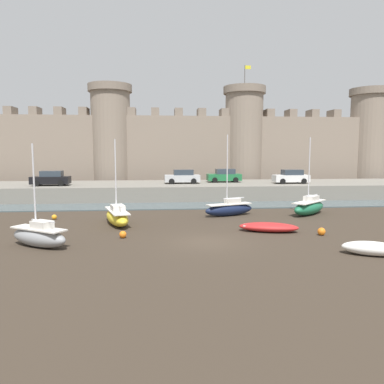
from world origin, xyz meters
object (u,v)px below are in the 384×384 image
(mooring_buoy_mid_mud, at_px, (322,232))
(sailboat_near_channel_right, at_px, (39,236))
(sailboat_midflat_left, at_px, (117,216))
(sailboat_near_channel_left, at_px, (229,208))
(car_quay_east, at_px, (291,177))
(mooring_buoy_near_shore, at_px, (54,217))
(sailboat_foreground_left, at_px, (309,207))
(car_quay_centre_east, at_px, (224,176))
(rowboat_foreground_centre, at_px, (372,248))
(car_quay_centre_west, at_px, (51,179))
(car_quay_west, at_px, (182,177))
(rowboat_midflat_right, at_px, (269,227))
(mooring_buoy_off_centre, at_px, (123,234))
(mooring_buoy_near_channel, at_px, (39,222))

(mooring_buoy_mid_mud, bearing_deg, sailboat_near_channel_right, -175.44)
(sailboat_midflat_left, height_order, sailboat_near_channel_left, sailboat_near_channel_left)
(sailboat_near_channel_right, distance_m, car_quay_east, 30.63)
(sailboat_near_channel_right, distance_m, mooring_buoy_near_shore, 8.91)
(sailboat_foreground_left, distance_m, car_quay_east, 11.99)
(car_quay_centre_east, bearing_deg, mooring_buoy_near_shore, -138.27)
(rowboat_foreground_centre, distance_m, sailboat_near_channel_left, 13.69)
(sailboat_foreground_left, xyz_separation_m, mooring_buoy_near_shore, (-21.34, -0.52, -0.48))
(mooring_buoy_mid_mud, xyz_separation_m, car_quay_centre_east, (-2.55, 21.98, 2.22))
(rowboat_foreground_centre, distance_m, car_quay_east, 24.73)
(sailboat_foreground_left, distance_m, car_quay_centre_east, 15.04)
(rowboat_foreground_centre, xyz_separation_m, car_quay_centre_west, (-22.94, 23.86, 2.09))
(car_quay_west, xyz_separation_m, car_quay_east, (12.71, -1.06, 0.00))
(rowboat_midflat_right, distance_m, mooring_buoy_mid_mud, 3.41)
(rowboat_midflat_right, relative_size, mooring_buoy_mid_mud, 8.40)
(sailboat_foreground_left, xyz_separation_m, car_quay_centre_west, (-24.76, 11.19, 1.80))
(sailboat_near_channel_right, height_order, car_quay_centre_west, sailboat_near_channel_right)
(mooring_buoy_mid_mud, xyz_separation_m, mooring_buoy_off_centre, (-12.83, 0.38, -0.02))
(sailboat_near_channel_left, bearing_deg, mooring_buoy_mid_mud, -59.82)
(rowboat_midflat_right, distance_m, mooring_buoy_near_channel, 16.83)
(rowboat_midflat_right, xyz_separation_m, car_quay_east, (8.05, 18.06, 2.15))
(sailboat_near_channel_right, relative_size, sailboat_near_channel_left, 0.86)
(sailboat_midflat_left, height_order, rowboat_midflat_right, sailboat_midflat_left)
(rowboat_foreground_centre, xyz_separation_m, car_quay_centre_east, (-3.15, 26.76, 2.09))
(sailboat_midflat_left, xyz_separation_m, rowboat_midflat_right, (10.55, -3.40, -0.31))
(sailboat_midflat_left, relative_size, mooring_buoy_near_shore, 15.65)
(sailboat_near_channel_right, bearing_deg, mooring_buoy_off_centre, 21.19)
(car_quay_east, bearing_deg, mooring_buoy_near_channel, -149.81)
(car_quay_centre_west, distance_m, car_quay_east, 27.29)
(sailboat_near_channel_right, xyz_separation_m, sailboat_midflat_left, (3.74, 6.21, -0.01))
(sailboat_near_channel_right, relative_size, car_quay_east, 1.43)
(sailboat_midflat_left, relative_size, rowboat_midflat_right, 1.50)
(mooring_buoy_near_channel, bearing_deg, car_quay_west, 52.49)
(sailboat_near_channel_left, height_order, car_quay_east, sailboat_near_channel_left)
(rowboat_foreground_centre, distance_m, mooring_buoy_near_shore, 23.00)
(sailboat_near_channel_left, height_order, car_quay_west, sailboat_near_channel_left)
(sailboat_near_channel_left, bearing_deg, sailboat_midflat_left, -161.28)
(mooring_buoy_off_centre, distance_m, car_quay_centre_west, 21.10)
(sailboat_near_channel_left, height_order, mooring_buoy_mid_mud, sailboat_near_channel_left)
(sailboat_midflat_left, xyz_separation_m, mooring_buoy_near_shore, (-5.26, 2.56, -0.44))
(sailboat_near_channel_left, height_order, mooring_buoy_near_shore, sailboat_near_channel_left)
(mooring_buoy_near_channel, bearing_deg, car_quay_centre_east, 44.61)
(sailboat_near_channel_right, xyz_separation_m, car_quay_centre_west, (-4.93, 20.47, 1.83))
(sailboat_foreground_left, bearing_deg, car_quay_west, 128.84)
(sailboat_foreground_left, relative_size, rowboat_foreground_centre, 2.07)
(sailboat_foreground_left, bearing_deg, mooring_buoy_off_centre, -153.79)
(rowboat_midflat_right, xyz_separation_m, car_quay_centre_east, (0.56, 20.56, 2.15))
(sailboat_near_channel_right, distance_m, car_quay_west, 24.03)
(sailboat_near_channel_right, distance_m, rowboat_foreground_centre, 18.32)
(rowboat_foreground_centre, xyz_separation_m, mooring_buoy_mid_mud, (-0.60, 4.78, -0.13))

